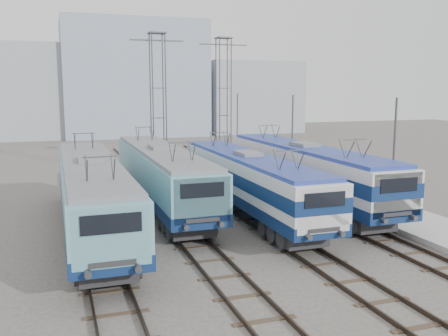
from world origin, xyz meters
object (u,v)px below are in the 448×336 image
catenary_tower_west (158,98)px  mast_rear (237,129)px  locomotive_center_left (162,173)px  catenary_tower_east (224,98)px  mast_front (393,164)px  mast_mid (292,141)px  locomotive_center_right (249,178)px  locomotive_far_right (305,168)px  locomotive_far_left (92,191)px

catenary_tower_west → mast_rear: 9.99m
mast_rear → locomotive_center_left: bearing=-124.4°
catenary_tower_east → mast_front: bearing=-84.5°
mast_mid → mast_rear: size_ratio=1.00×
locomotive_center_right → catenary_tower_west: (-2.25, 15.21, 4.38)m
locomotive_center_right → mast_rear: 20.27m
locomotive_center_left → locomotive_far_right: locomotive_far_right is taller
mast_mid → mast_rear: 12.00m
locomotive_center_right → catenary_tower_west: 15.99m
locomotive_far_left → catenary_tower_west: catenary_tower_west is taller
mast_rear → locomotive_center_right: bearing=-108.3°
locomotive_far_left → mast_front: bearing=-13.6°
locomotive_center_left → mast_rear: mast_rear is taller
locomotive_center_left → mast_rear: size_ratio=2.65×
locomotive_far_right → catenary_tower_east: bearing=90.9°
catenary_tower_east → mast_front: size_ratio=1.71×
locomotive_center_left → catenary_tower_east: 16.95m
catenary_tower_east → mast_mid: 10.69m
mast_mid → catenary_tower_west: bearing=137.1°
catenary_tower_east → mast_mid: bearing=-78.1°
locomotive_far_right → catenary_tower_east: 16.25m
locomotive_center_left → mast_front: mast_front is taller
catenary_tower_east → mast_rear: catenary_tower_east is taller
catenary_tower_east → locomotive_center_right: bearing=-103.9°
mast_front → mast_rear: same height
catenary_tower_west → mast_front: size_ratio=1.71×
mast_front → mast_rear: size_ratio=1.00×
catenary_tower_west → mast_mid: (8.60, -8.00, -3.14)m
catenary_tower_west → mast_rear: catenary_tower_west is taller
locomotive_far_left → locomotive_far_right: locomotive_far_right is taller
locomotive_center_left → catenary_tower_west: 12.83m
catenary_tower_west → locomotive_center_left: bearing=-100.7°
locomotive_center_right → catenary_tower_east: size_ratio=1.47×
locomotive_far_left → mast_rear: bearing=52.9°
locomotive_far_left → mast_rear: size_ratio=2.67×
locomotive_far_left → catenary_tower_east: 22.99m
locomotive_center_right → mast_front: size_ratio=2.53×
mast_rear → catenary_tower_east: bearing=-136.4°
locomotive_center_right → catenary_tower_west: bearing=98.4°
locomotive_center_right → mast_rear: (6.35, 19.21, 1.24)m
catenary_tower_east → mast_rear: size_ratio=1.71×
mast_mid → locomotive_far_left: bearing=-151.6°
locomotive_center_left → catenary_tower_west: size_ratio=1.55×
catenary_tower_east → locomotive_far_right: bearing=-89.1°
locomotive_center_left → catenary_tower_east: size_ratio=1.55×
catenary_tower_west → mast_rear: size_ratio=1.71×
mast_front → locomotive_center_right: bearing=143.0°
locomotive_far_left → locomotive_center_left: bearing=44.5°
locomotive_center_right → catenary_tower_east: catenary_tower_east is taller
catenary_tower_east → mast_rear: 4.28m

